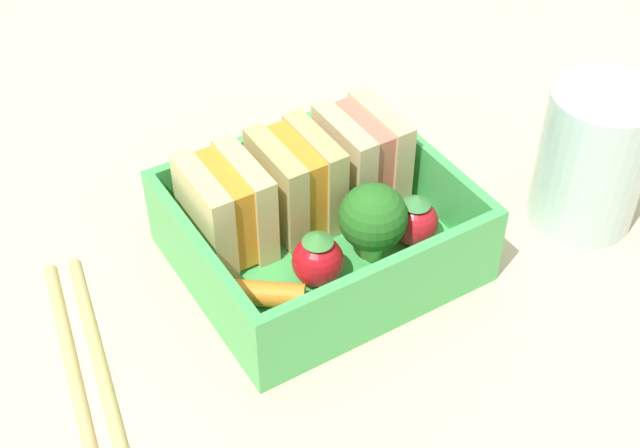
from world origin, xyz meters
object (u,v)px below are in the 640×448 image
(sandwich_center_left, at_px, (296,181))
(strawberry_far_left, at_px, (318,259))
(sandwich_left, at_px, (226,209))
(carrot_stick_far_left, at_px, (264,294))
(broccoli_floret, at_px, (373,218))
(chopstick_pair, at_px, (90,381))
(drinking_glass, at_px, (592,158))
(strawberry_left, at_px, (415,221))
(sandwich_center, at_px, (362,156))

(sandwich_center_left, xyz_separation_m, strawberry_far_left, (-0.02, -0.05, -0.01))
(sandwich_left, bearing_deg, carrot_stick_far_left, -94.91)
(carrot_stick_far_left, bearing_deg, strawberry_far_left, 0.01)
(sandwich_center_left, height_order, strawberry_far_left, sandwich_center_left)
(broccoli_floret, distance_m, chopstick_pair, 0.17)
(sandwich_left, relative_size, drinking_glass, 0.63)
(sandwich_center_left, height_order, strawberry_left, sandwich_center_left)
(sandwich_center, bearing_deg, drinking_glass, -34.83)
(strawberry_left, relative_size, chopstick_pair, 0.18)
(sandwich_left, xyz_separation_m, strawberry_far_left, (0.03, -0.05, -0.01))
(broccoli_floret, bearing_deg, drinking_glass, -11.33)
(sandwich_left, xyz_separation_m, drinking_glass, (0.20, -0.08, 0.00))
(carrot_stick_far_left, bearing_deg, strawberry_left, -1.04)
(sandwich_center, distance_m, strawberry_left, 0.05)
(strawberry_far_left, xyz_separation_m, chopstick_pair, (-0.13, 0.01, -0.02))
(sandwich_center, distance_m, drinking_glass, 0.13)
(broccoli_floret, bearing_deg, sandwich_center, 62.72)
(sandwich_center, height_order, broccoli_floret, sandwich_center)
(sandwich_center, xyz_separation_m, broccoli_floret, (-0.03, -0.05, 0.00))
(sandwich_left, xyz_separation_m, broccoli_floret, (0.06, -0.05, 0.00))
(carrot_stick_far_left, xyz_separation_m, broccoli_floret, (0.07, 0.00, 0.02))
(sandwich_left, xyz_separation_m, carrot_stick_far_left, (-0.00, -0.05, -0.02))
(chopstick_pair, height_order, drinking_glass, drinking_glass)
(sandwich_center_left, bearing_deg, sandwich_left, 180.00)
(broccoli_floret, relative_size, strawberry_left, 1.44)
(sandwich_center, bearing_deg, sandwich_center_left, 180.00)
(strawberry_far_left, relative_size, strawberry_left, 1.04)
(sandwich_center_left, relative_size, chopstick_pair, 0.30)
(drinking_glass, bearing_deg, broccoli_floret, 168.67)
(sandwich_left, relative_size, carrot_stick_far_left, 1.30)
(chopstick_pair, bearing_deg, strawberry_far_left, -2.80)
(sandwich_left, bearing_deg, strawberry_far_left, -59.87)
(sandwich_center, bearing_deg, strawberry_left, -87.56)
(strawberry_far_left, xyz_separation_m, strawberry_left, (0.06, -0.00, -0.00))
(strawberry_far_left, bearing_deg, sandwich_center_left, 72.17)
(carrot_stick_far_left, relative_size, strawberry_left, 1.29)
(sandwich_left, relative_size, sandwich_center_left, 1.00)
(broccoli_floret, height_order, drinking_glass, drinking_glass)
(sandwich_center_left, height_order, carrot_stick_far_left, sandwich_center_left)
(sandwich_left, height_order, strawberry_far_left, sandwich_left)
(broccoli_floret, distance_m, drinking_glass, 0.14)
(carrot_stick_far_left, distance_m, broccoli_floret, 0.07)
(sandwich_center_left, distance_m, strawberry_far_left, 0.05)
(sandwich_center, xyz_separation_m, drinking_glass, (0.11, -0.08, 0.00))
(sandwich_center_left, bearing_deg, chopstick_pair, -163.51)
(carrot_stick_far_left, bearing_deg, drinking_glass, -7.42)
(carrot_stick_far_left, height_order, strawberry_far_left, strawberry_far_left)
(carrot_stick_far_left, distance_m, strawberry_far_left, 0.03)
(sandwich_left, height_order, strawberry_left, sandwich_left)
(drinking_glass, bearing_deg, sandwich_center, 145.17)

